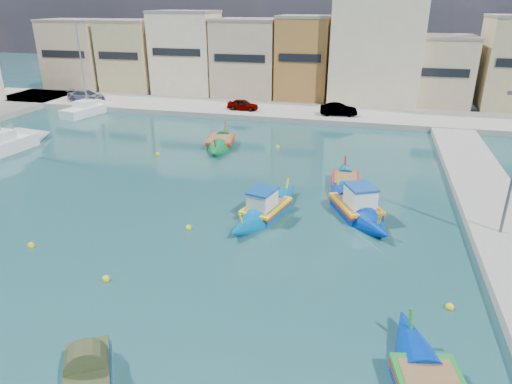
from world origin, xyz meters
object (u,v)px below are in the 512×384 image
at_px(luzzu_turquoise_cabin, 266,209).
at_px(luzzu_green, 221,143).
at_px(luzzu_cyan_mid, 345,183).
at_px(yacht_north, 97,108).
at_px(yacht_midnorth, 18,141).
at_px(luzzu_blue_cabin, 356,208).
at_px(tender_near, 89,374).
at_px(church_block, 378,33).

xyz_separation_m(luzzu_turquoise_cabin, luzzu_green, (-7.10, 12.72, -0.05)).
bearing_deg(luzzu_cyan_mid, yacht_north, 151.42).
bearing_deg(luzzu_cyan_mid, yacht_midnorth, 175.60).
bearing_deg(yacht_midnorth, luzzu_turquoise_cabin, -18.18).
distance_m(luzzu_blue_cabin, luzzu_green, 16.70).
distance_m(tender_near, yacht_midnorth, 31.09).
xyz_separation_m(luzzu_green, yacht_north, (-18.18, 9.19, 0.15)).
distance_m(luzzu_cyan_mid, luzzu_green, 13.36).
height_order(tender_near, yacht_north, yacht_north).
relative_size(luzzu_blue_cabin, yacht_north, 0.80).
height_order(church_block, luzzu_turquoise_cabin, church_block).
relative_size(luzzu_blue_cabin, luzzu_green, 1.02).
relative_size(luzzu_cyan_mid, tender_near, 2.39).
xyz_separation_m(tender_near, yacht_north, (-22.60, 36.26, -0.01)).
bearing_deg(luzzu_blue_cabin, luzzu_green, 137.70).
height_order(church_block, luzzu_blue_cabin, church_block).
bearing_deg(luzzu_green, yacht_midnorth, -164.61).
height_order(luzzu_turquoise_cabin, luzzu_blue_cabin, luzzu_blue_cabin).
height_order(luzzu_green, yacht_midnorth, yacht_midnorth).
bearing_deg(yacht_north, church_block, 21.48).
height_order(church_block, yacht_midnorth, church_block).
xyz_separation_m(luzzu_cyan_mid, luzzu_green, (-11.42, 6.94, 0.04)).
bearing_deg(luzzu_turquoise_cabin, luzzu_green, 119.17).
bearing_deg(yacht_north, luzzu_blue_cabin, -33.78).
height_order(church_block, yacht_north, church_block).
relative_size(church_block, yacht_north, 1.79).
bearing_deg(yacht_north, yacht_midnorth, -85.97).
bearing_deg(luzzu_turquoise_cabin, luzzu_cyan_mid, 53.22).
distance_m(church_block, luzzu_turquoise_cabin, 35.35).
relative_size(church_block, luzzu_turquoise_cabin, 2.24).
distance_m(luzzu_blue_cabin, tender_near, 17.71).
bearing_deg(luzzu_turquoise_cabin, church_block, 80.97).
bearing_deg(luzzu_turquoise_cabin, luzzu_blue_cabin, 15.78).
distance_m(luzzu_turquoise_cabin, luzzu_blue_cabin, 5.46).
height_order(luzzu_blue_cabin, luzzu_cyan_mid, luzzu_blue_cabin).
xyz_separation_m(luzzu_blue_cabin, luzzu_green, (-12.35, 11.24, -0.09)).
relative_size(church_block, luzzu_green, 2.29).
xyz_separation_m(tender_near, yacht_midnorth, (-21.62, 22.34, 0.06)).
xyz_separation_m(luzzu_blue_cabin, yacht_north, (-30.53, 20.42, 0.05)).
bearing_deg(luzzu_blue_cabin, luzzu_turquoise_cabin, -164.22).
bearing_deg(tender_near, yacht_midnorth, 134.07).
bearing_deg(tender_near, luzzu_cyan_mid, 70.82).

